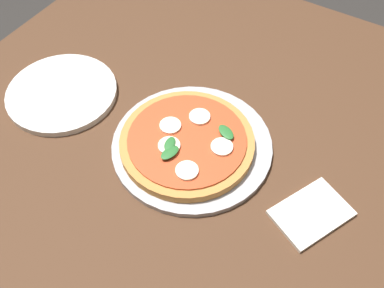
{
  "coord_description": "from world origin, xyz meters",
  "views": [
    {
      "loc": [
        -0.44,
        -0.28,
        1.45
      ],
      "look_at": [
        0.01,
        -0.01,
        0.78
      ],
      "focal_mm": 41.15,
      "sensor_mm": 36.0,
      "label": 1
    }
  ],
  "objects_px": {
    "serving_tray": "(192,145)",
    "napkin": "(311,213)",
    "pizza": "(188,140)",
    "dining_table": "(185,178)",
    "plate_white": "(62,93)"
  },
  "relations": [
    {
      "from": "dining_table",
      "to": "napkin",
      "type": "relative_size",
      "value": 8.9
    },
    {
      "from": "serving_tray",
      "to": "plate_white",
      "type": "height_order",
      "value": "plate_white"
    },
    {
      "from": "serving_tray",
      "to": "napkin",
      "type": "height_order",
      "value": "serving_tray"
    },
    {
      "from": "dining_table",
      "to": "plate_white",
      "type": "height_order",
      "value": "plate_white"
    },
    {
      "from": "serving_tray",
      "to": "napkin",
      "type": "xyz_separation_m",
      "value": [
        -0.02,
        -0.25,
        -0.0
      ]
    },
    {
      "from": "serving_tray",
      "to": "pizza",
      "type": "bearing_deg",
      "value": 133.16
    },
    {
      "from": "dining_table",
      "to": "napkin",
      "type": "bearing_deg",
      "value": -91.96
    },
    {
      "from": "pizza",
      "to": "napkin",
      "type": "height_order",
      "value": "pizza"
    },
    {
      "from": "plate_white",
      "to": "napkin",
      "type": "bearing_deg",
      "value": -89.37
    },
    {
      "from": "serving_tray",
      "to": "napkin",
      "type": "relative_size",
      "value": 2.39
    },
    {
      "from": "serving_tray",
      "to": "napkin",
      "type": "distance_m",
      "value": 0.26
    },
    {
      "from": "dining_table",
      "to": "plate_white",
      "type": "distance_m",
      "value": 0.32
    },
    {
      "from": "dining_table",
      "to": "serving_tray",
      "type": "xyz_separation_m",
      "value": [
        0.01,
        -0.01,
        0.11
      ]
    },
    {
      "from": "dining_table",
      "to": "pizza",
      "type": "xyz_separation_m",
      "value": [
        0.0,
        -0.01,
        0.13
      ]
    },
    {
      "from": "pizza",
      "to": "plate_white",
      "type": "bearing_deg",
      "value": 93.64
    }
  ]
}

